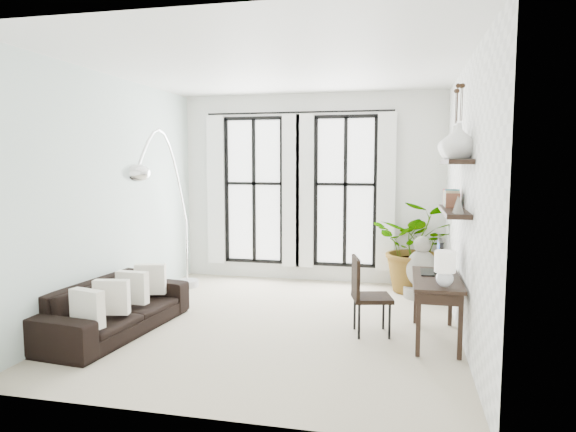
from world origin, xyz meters
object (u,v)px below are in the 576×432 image
(plant, at_px, (418,246))
(desk_chair, at_px, (365,290))
(buddha, at_px, (422,272))
(desk, at_px, (437,282))
(arc_lamp, at_px, (164,170))
(sofa, at_px, (115,307))

(plant, relative_size, desk_chair, 1.56)
(plant, height_order, buddha, plant)
(plant, xyz_separation_m, buddha, (0.06, -0.33, -0.33))
(desk, bearing_deg, buddha, 92.75)
(arc_lamp, bearing_deg, plant, 24.70)
(desk, distance_m, buddha, 1.98)
(desk_chair, bearing_deg, arc_lamp, 154.61)
(desk, distance_m, arc_lamp, 3.91)
(sofa, distance_m, buddha, 4.40)
(sofa, distance_m, desk_chair, 3.00)
(sofa, relative_size, buddha, 2.24)
(desk_chair, bearing_deg, desk, -19.52)
(sofa, bearing_deg, desk, -76.66)
(desk, bearing_deg, sofa, -172.41)
(plant, bearing_deg, sofa, -142.22)
(buddha, bearing_deg, desk, -87.25)
(desk, xyz_separation_m, arc_lamp, (-3.65, 0.68, 1.25))
(desk, bearing_deg, plant, 93.80)
(sofa, distance_m, arc_lamp, 2.02)
(sofa, distance_m, plant, 4.57)
(sofa, xyz_separation_m, desk, (3.75, 0.50, 0.39))
(plant, distance_m, buddha, 0.47)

